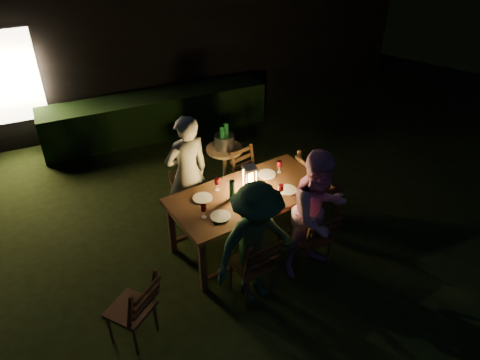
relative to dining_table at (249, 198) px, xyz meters
name	(u,v)px	position (x,y,z in m)	size (l,w,h in m)	color
garden_envelope	(144,17)	(0.21, 5.98, 0.82)	(40.00, 40.00, 3.20)	black
dining_table	(249,198)	(0.00, 0.00, 0.00)	(2.16, 1.32, 0.84)	#51321B
chair_near_left	(253,274)	(-0.32, -0.83, -0.45)	(0.53, 0.56, 1.02)	#51321B
chair_near_right	(311,246)	(0.57, -0.69, -0.47)	(0.47, 0.50, 0.97)	#51321B
chair_far_left	(192,209)	(-0.57, 0.69, -0.49)	(0.48, 0.50, 0.91)	#51321B
chair_far_right	(250,187)	(0.42, 0.85, -0.49)	(0.51, 0.53, 0.91)	#51321B
chair_end	(318,195)	(1.21, 0.20, -0.43)	(0.57, 0.54, 1.08)	#51321B
chair_spare	(134,319)	(-1.77, -0.91, -0.47)	(0.63, 0.64, 0.97)	#51321B
person_house_side	(187,173)	(-0.58, 0.74, 0.10)	(0.62, 0.41, 1.71)	beige
person_opp_right	(318,214)	(0.58, -0.74, 0.09)	(0.83, 0.64, 1.70)	#D794C8
person_opp_left	(256,245)	(-0.31, -0.88, 0.04)	(1.04, 0.60, 1.61)	#2C5936
lantern	(250,180)	(0.04, 0.06, 0.24)	(0.16, 0.16, 0.35)	white
plate_far_left	(203,198)	(-0.58, 0.13, 0.09)	(0.25, 0.25, 0.01)	white
plate_near_left	(221,216)	(-0.51, -0.31, 0.09)	(0.25, 0.25, 0.01)	white
plate_far_right	(267,174)	(0.41, 0.29, 0.09)	(0.25, 0.25, 0.01)	white
plate_near_right	(287,190)	(0.48, -0.14, 0.09)	(0.25, 0.25, 0.01)	white
wineglass_a	(217,184)	(-0.34, 0.23, 0.17)	(0.06, 0.06, 0.18)	#59070F
wineglass_b	(204,211)	(-0.69, -0.23, 0.17)	(0.06, 0.06, 0.18)	#59070F
wineglass_c	(281,191)	(0.34, -0.23, 0.17)	(0.06, 0.06, 0.18)	#59070F
wineglass_d	(279,167)	(0.58, 0.28, 0.17)	(0.06, 0.06, 0.18)	#59070F
wineglass_e	(256,202)	(-0.05, -0.31, 0.17)	(0.06, 0.06, 0.18)	silver
bottle_table	(232,190)	(-0.25, -0.04, 0.22)	(0.07, 0.07, 0.28)	#0F471E
napkin_left	(253,209)	(-0.10, -0.34, 0.09)	(0.18, 0.14, 0.01)	red
napkin_right	(297,191)	(0.59, -0.21, 0.09)	(0.18, 0.14, 0.01)	red
phone	(219,222)	(-0.56, -0.40, 0.09)	(0.14, 0.07, 0.01)	black
side_table	(225,153)	(0.21, 1.33, -0.09)	(0.56, 0.56, 0.76)	olive
ice_bucket	(224,142)	(0.21, 1.33, 0.11)	(0.30, 0.30, 0.22)	#A5A8AD
bottle_bucket_a	(222,141)	(0.16, 1.29, 0.16)	(0.07, 0.07, 0.32)	#0F471E
bottle_bucket_b	(226,137)	(0.26, 1.37, 0.16)	(0.07, 0.07, 0.32)	#0F471E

